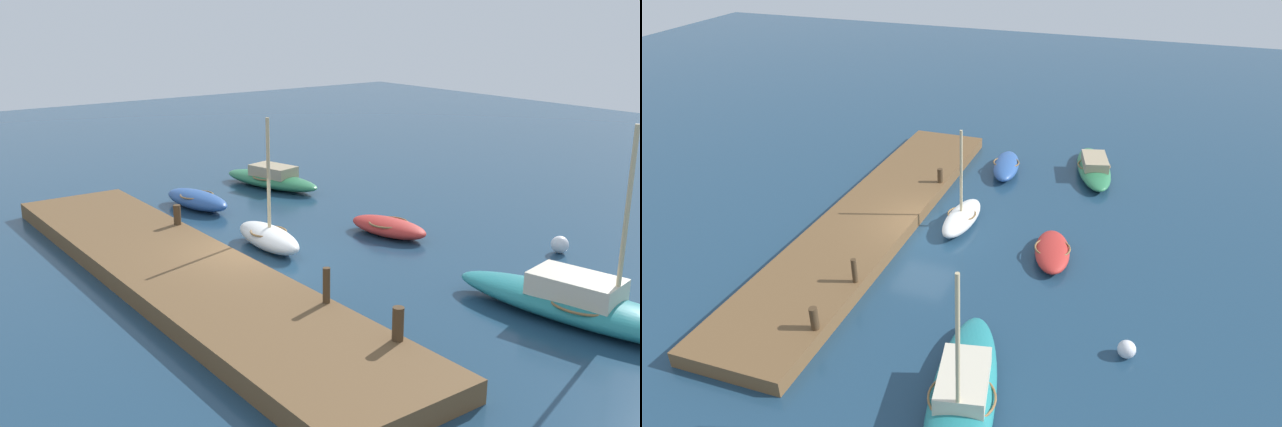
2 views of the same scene
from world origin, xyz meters
TOP-DOWN VIEW (x-y plane):
  - ground_plane at (0.00, 0.00)m, footprint 84.00×84.00m
  - dock_platform at (0.00, -2.32)m, footprint 20.05×3.94m
  - sailboat_teal at (8.79, 4.80)m, footprint 7.60×3.23m
  - motorboat_green at (-8.36, 6.21)m, footprint 5.55×2.85m
  - dinghy_red at (0.18, 5.69)m, footprint 3.34×1.95m
  - rowboat_white at (-1.12, 1.43)m, footprint 3.51×1.35m
  - rowboat_blue at (-7.16, 1.84)m, footprint 3.75×1.86m
  - mooring_post_west at (-3.86, -0.60)m, footprint 0.26×0.26m
  - mooring_post_mid_west at (4.85, -0.60)m, footprint 0.20×0.20m
  - mooring_post_mid_east at (7.56, -0.60)m, footprint 0.27×0.27m
  - marker_buoy at (5.03, 8.99)m, footprint 0.58×0.58m

SIDE VIEW (x-z plane):
  - ground_plane at x=0.00m, z-range 0.00..0.00m
  - dock_platform at x=0.00m, z-range 0.00..0.56m
  - marker_buoy at x=5.03m, z-range 0.00..0.58m
  - dinghy_red at x=0.18m, z-range 0.01..0.63m
  - rowboat_blue at x=-7.16m, z-range 0.01..0.73m
  - motorboat_green at x=-8.36m, z-range -0.10..0.92m
  - rowboat_white at x=-1.12m, z-range -1.81..2.67m
  - sailboat_teal at x=8.79m, z-range -2.16..3.12m
  - mooring_post_west at x=-3.86m, z-range 0.56..1.26m
  - mooring_post_mid_east at x=7.56m, z-range 0.56..1.37m
  - mooring_post_mid_west at x=4.85m, z-range 0.56..1.52m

